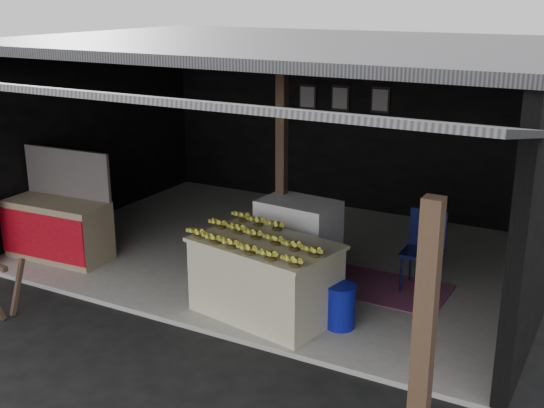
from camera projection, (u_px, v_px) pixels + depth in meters
The scene contains 11 objects.
ground at pixel (178, 327), 7.68m from camera, with size 80.00×80.00×0.00m, color black.
concrete_slab at pixel (283, 253), 9.76m from camera, with size 7.00×5.00×0.06m, color gray.
shophouse at pixel (294, 106), 9.41m from camera, with size 7.40×7.29×3.02m.
banana_table at pixel (265, 278), 7.72m from camera, with size 1.76×1.26×0.89m.
banana_pile at pixel (265, 234), 7.56m from camera, with size 1.49×0.89×0.18m, color yellow, non-canonical shape.
white_crate at pixel (298, 241), 8.63m from camera, with size 1.01×0.73×1.06m.
neighbor_stall at pixel (59, 226), 9.42m from camera, with size 1.48×0.73×1.49m.
water_barrel at pixel (341, 308), 7.48m from camera, with size 0.32×0.32×0.47m, color #0D1592.
plastic_chair at pixel (425, 243), 8.41m from camera, with size 0.47×0.47×0.98m.
magenta_rug at pixel (386, 289), 8.51m from camera, with size 1.50×1.00×0.01m, color #6B1754.
picture_frames at pixel (342, 98), 11.27m from camera, with size 1.62×0.04×0.46m.
Camera 1 is at (4.27, -5.55, 3.60)m, focal length 45.00 mm.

